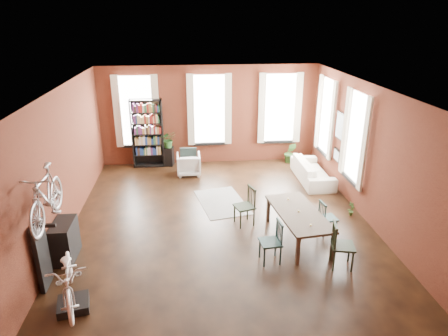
{
  "coord_description": "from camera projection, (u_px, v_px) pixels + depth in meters",
  "views": [
    {
      "loc": [
        -0.74,
        -8.16,
        4.69
      ],
      "look_at": [
        0.1,
        0.6,
        1.27
      ],
      "focal_mm": 32.0,
      "sensor_mm": 36.0,
      "label": 1
    }
  ],
  "objects": [
    {
      "name": "room",
      "position": [
        230.0,
        132.0,
        9.15
      ],
      "size": [
        9.0,
        9.04,
        3.22
      ],
      "color": "black",
      "rests_on": "ground"
    },
    {
      "name": "dining_table",
      "position": [
        298.0,
        226.0,
        8.76
      ],
      "size": [
        1.13,
        2.06,
        0.67
      ],
      "primitive_type": "cube",
      "rotation": [
        0.0,
        0.0,
        0.13
      ],
      "color": "#453729",
      "rests_on": "ground"
    },
    {
      "name": "dining_chair_a",
      "position": [
        270.0,
        242.0,
        7.93
      ],
      "size": [
        0.45,
        0.45,
        0.89
      ],
      "primitive_type": "cube",
      "rotation": [
        0.0,
        0.0,
        -1.48
      ],
      "color": "#163231",
      "rests_on": "ground"
    },
    {
      "name": "dining_chair_b",
      "position": [
        244.0,
        206.0,
        9.35
      ],
      "size": [
        0.54,
        0.54,
        0.93
      ],
      "primitive_type": "cube",
      "rotation": [
        0.0,
        0.0,
        -1.27
      ],
      "color": "black",
      "rests_on": "ground"
    },
    {
      "name": "dining_chair_c",
      "position": [
        343.0,
        246.0,
        7.76
      ],
      "size": [
        0.51,
        0.51,
        0.93
      ],
      "primitive_type": "cube",
      "rotation": [
        0.0,
        0.0,
        1.37
      ],
      "color": "#202F1B",
      "rests_on": "ground"
    },
    {
      "name": "dining_chair_d",
      "position": [
        328.0,
        218.0,
        8.97
      ],
      "size": [
        0.41,
        0.41,
        0.79
      ],
      "primitive_type": "cube",
      "rotation": [
        0.0,
        0.0,
        1.71
      ],
      "color": "#183533",
      "rests_on": "ground"
    },
    {
      "name": "bookshelf",
      "position": [
        148.0,
        134.0,
        12.75
      ],
      "size": [
        1.0,
        0.32,
        2.2
      ],
      "primitive_type": "cube",
      "color": "black",
      "rests_on": "ground"
    },
    {
      "name": "white_armchair",
      "position": [
        189.0,
        163.0,
        12.32
      ],
      "size": [
        0.72,
        0.68,
        0.73
      ],
      "primitive_type": "imported",
      "rotation": [
        0.0,
        0.0,
        3.16
      ],
      "color": "silver",
      "rests_on": "ground"
    },
    {
      "name": "cream_sofa",
      "position": [
        313.0,
        167.0,
        11.86
      ],
      "size": [
        0.61,
        2.08,
        0.81
      ],
      "primitive_type": "imported",
      "rotation": [
        0.0,
        0.0,
        1.57
      ],
      "color": "beige",
      "rests_on": "ground"
    },
    {
      "name": "striped_rug",
      "position": [
        222.0,
        202.0,
        10.6
      ],
      "size": [
        1.46,
        1.98,
        0.01
      ],
      "primitive_type": "cube",
      "rotation": [
        0.0,
        0.0,
        0.2
      ],
      "color": "black",
      "rests_on": "ground"
    },
    {
      "name": "bike_trainer",
      "position": [
        73.0,
        305.0,
        6.77
      ],
      "size": [
        0.6,
        0.6,
        0.15
      ],
      "primitive_type": "cube",
      "rotation": [
        0.0,
        0.0,
        0.22
      ],
      "color": "black",
      "rests_on": "ground"
    },
    {
      "name": "bike_wall_rack",
      "position": [
        42.0,
        255.0,
        7.13
      ],
      "size": [
        0.16,
        0.6,
        1.3
      ],
      "primitive_type": "cube",
      "color": "black",
      "rests_on": "ground"
    },
    {
      "name": "console_table",
      "position": [
        65.0,
        241.0,
        8.06
      ],
      "size": [
        0.4,
        0.8,
        0.8
      ],
      "primitive_type": "cube",
      "color": "black",
      "rests_on": "ground"
    },
    {
      "name": "plant_stand",
      "position": [
        168.0,
        156.0,
        13.09
      ],
      "size": [
        0.36,
        0.36,
        0.62
      ],
      "primitive_type": "cube",
      "rotation": [
        0.0,
        0.0,
        -0.19
      ],
      "color": "black",
      "rests_on": "ground"
    },
    {
      "name": "plant_by_sofa",
      "position": [
        290.0,
        158.0,
        13.37
      ],
      "size": [
        0.53,
        0.77,
        0.31
      ],
      "primitive_type": "imported",
      "rotation": [
        0.0,
        0.0,
        -0.21
      ],
      "color": "#326127",
      "rests_on": "ground"
    },
    {
      "name": "plant_small",
      "position": [
        351.0,
        213.0,
        9.89
      ],
      "size": [
        0.38,
        0.41,
        0.13
      ],
      "primitive_type": "imported",
      "rotation": [
        0.0,
        0.0,
        0.65
      ],
      "color": "#315823",
      "rests_on": "ground"
    },
    {
      "name": "bicycle_floor",
      "position": [
        66.0,
        257.0,
        6.47
      ],
      "size": [
        0.81,
        1.02,
        1.7
      ],
      "primitive_type": "imported",
      "rotation": [
        0.0,
        0.0,
        0.27
      ],
      "color": "silver",
      "rests_on": "bike_trainer"
    },
    {
      "name": "bicycle_hung",
      "position": [
        43.0,
        179.0,
        6.61
      ],
      "size": [
        0.47,
        1.0,
        1.66
      ],
      "primitive_type": "imported",
      "color": "#A5A8AD",
      "rests_on": "bike_wall_rack"
    },
    {
      "name": "plant_on_stand",
      "position": [
        168.0,
        141.0,
        12.88
      ],
      "size": [
        0.58,
        0.63,
        0.43
      ],
      "primitive_type": "imported",
      "rotation": [
        0.0,
        0.0,
        0.16
      ],
      "color": "#275723",
      "rests_on": "plant_stand"
    }
  ]
}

